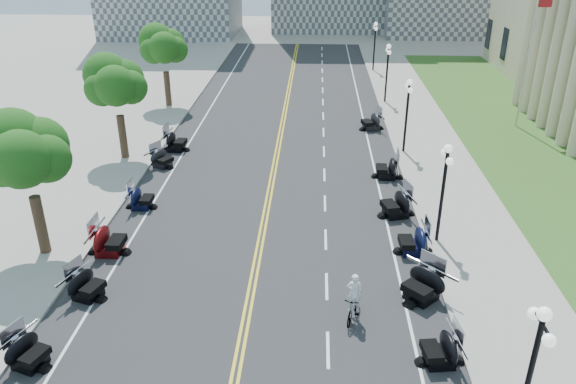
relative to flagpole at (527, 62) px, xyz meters
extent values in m
plane|color=gray|center=(-18.00, -22.00, -5.00)|extent=(160.00, 160.00, 0.00)
cube|color=#333335|center=(-18.00, -12.00, -5.00)|extent=(16.00, 90.00, 0.01)
cube|color=yellow|center=(-18.12, -12.00, -4.99)|extent=(0.12, 90.00, 0.00)
cube|color=yellow|center=(-17.88, -12.00, -4.99)|extent=(0.12, 90.00, 0.00)
cube|color=white|center=(-11.60, -12.00, -4.99)|extent=(0.12, 90.00, 0.00)
cube|color=white|center=(-24.40, -12.00, -4.99)|extent=(0.12, 90.00, 0.00)
cube|color=white|center=(-14.80, -26.00, -4.99)|extent=(0.12, 2.00, 0.00)
cube|color=white|center=(-14.80, -22.00, -4.99)|extent=(0.12, 2.00, 0.00)
cube|color=white|center=(-14.80, -18.00, -4.99)|extent=(0.12, 2.00, 0.00)
cube|color=white|center=(-14.80, -14.00, -4.99)|extent=(0.12, 2.00, 0.00)
cube|color=white|center=(-14.80, -10.00, -4.99)|extent=(0.12, 2.00, 0.00)
cube|color=white|center=(-14.80, -6.00, -4.99)|extent=(0.12, 2.00, 0.00)
cube|color=white|center=(-14.80, -2.00, -4.99)|extent=(0.12, 2.00, 0.00)
cube|color=white|center=(-14.80, 2.00, -4.99)|extent=(0.12, 2.00, 0.00)
cube|color=white|center=(-14.80, 6.00, -4.99)|extent=(0.12, 2.00, 0.00)
cube|color=white|center=(-14.80, 10.00, -4.99)|extent=(0.12, 2.00, 0.00)
cube|color=white|center=(-14.80, 14.00, -4.99)|extent=(0.12, 2.00, 0.00)
cube|color=white|center=(-14.80, 18.00, -4.99)|extent=(0.12, 2.00, 0.00)
cube|color=white|center=(-14.80, 22.00, -4.99)|extent=(0.12, 2.00, 0.00)
cube|color=white|center=(-14.80, 26.00, -4.99)|extent=(0.12, 2.00, 0.00)
cube|color=white|center=(-14.80, 30.00, -4.99)|extent=(0.12, 2.00, 0.00)
cube|color=#9E9991|center=(-7.50, -12.00, -4.92)|extent=(5.00, 90.00, 0.15)
cube|color=#9E9991|center=(-28.50, -12.00, -4.92)|extent=(5.00, 90.00, 0.15)
cube|color=#356023|center=(-0.50, -4.00, -4.95)|extent=(9.00, 60.00, 0.10)
imported|color=#A51414|center=(-13.80, -24.10, -4.43)|extent=(1.05, 1.96, 1.13)
imported|color=silver|center=(-13.80, -24.10, -3.02)|extent=(0.62, 0.41, 1.70)
camera|label=1|loc=(-15.45, -42.09, 8.98)|focal=35.00mm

